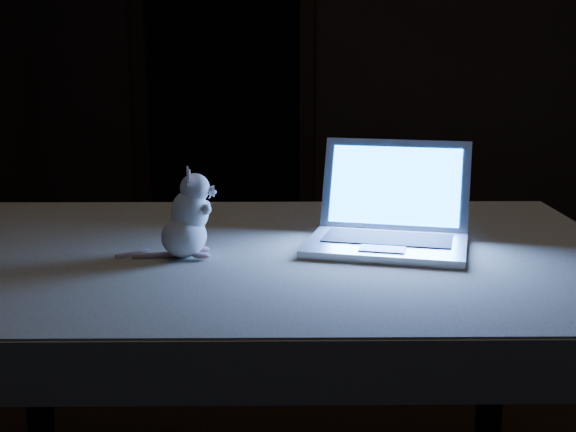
# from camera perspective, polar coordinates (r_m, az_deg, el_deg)

# --- Properties ---
(back_wall) EXTENTS (4.50, 0.04, 2.60)m
(back_wall) POSITION_cam_1_polar(r_m,az_deg,el_deg) (4.31, 9.75, 12.45)
(back_wall) COLOR black
(back_wall) RESTS_ON ground
(doorway) EXTENTS (1.06, 0.36, 2.13)m
(doorway) POSITION_cam_1_polar(r_m,az_deg,el_deg) (4.47, -4.80, 9.56)
(doorway) COLOR black
(doorway) RESTS_ON back_wall
(table) EXTENTS (1.70, 1.26, 0.82)m
(table) POSITION_cam_1_polar(r_m,az_deg,el_deg) (1.90, -1.92, -14.77)
(table) COLOR black
(table) RESTS_ON floor
(tablecloth) EXTENTS (1.66, 1.13, 0.11)m
(tablecloth) POSITION_cam_1_polar(r_m,az_deg,el_deg) (1.72, -2.30, -4.66)
(tablecloth) COLOR beige
(tablecloth) RESTS_ON table
(laptop) EXTENTS (0.37, 0.33, 0.24)m
(laptop) POSITION_cam_1_polar(r_m,az_deg,el_deg) (1.73, 7.38, 1.37)
(laptop) COLOR silver
(laptop) RESTS_ON tablecloth
(plush_mouse) EXTENTS (0.16, 0.16, 0.20)m
(plush_mouse) POSITION_cam_1_polar(r_m,az_deg,el_deg) (1.68, -7.76, 0.19)
(plush_mouse) COLOR silver
(plush_mouse) RESTS_ON tablecloth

